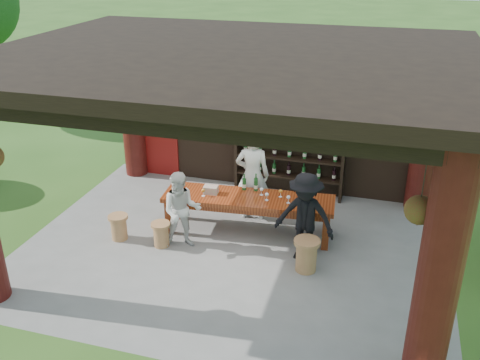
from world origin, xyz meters
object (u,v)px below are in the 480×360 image
(tasting_table, at_px, (248,203))
(host, at_px, (252,175))
(wine_shelf, at_px, (290,149))
(napkin_basket, at_px, (211,190))
(stool_far_left, at_px, (119,227))
(stool_near_left, at_px, (161,234))
(stool_near_right, at_px, (306,254))
(guest_man, at_px, (305,217))
(guest_woman, at_px, (182,211))

(tasting_table, xyz_separation_m, host, (-0.09, 0.63, 0.26))
(wine_shelf, height_order, napkin_basket, wine_shelf)
(tasting_table, bearing_deg, wine_shelf, 78.57)
(tasting_table, height_order, stool_far_left, tasting_table)
(stool_near_left, distance_m, host, 2.08)
(stool_near_right, distance_m, guest_man, 0.62)
(guest_woman, distance_m, napkin_basket, 0.79)
(stool_near_right, xyz_separation_m, host, (-1.34, 1.56, 0.59))
(tasting_table, relative_size, stool_near_right, 5.54)
(stool_near_right, height_order, guest_man, guest_man)
(wine_shelf, relative_size, stool_near_right, 4.04)
(guest_man, bearing_deg, host, 142.77)
(host, height_order, napkin_basket, host)
(wine_shelf, height_order, stool_far_left, wine_shelf)
(wine_shelf, bearing_deg, guest_woman, -117.43)
(stool_far_left, distance_m, host, 2.68)
(wine_shelf, height_order, tasting_table, wine_shelf)
(stool_near_right, bearing_deg, wine_shelf, 107.29)
(napkin_basket, bearing_deg, stool_far_left, -151.08)
(guest_woman, bearing_deg, tasting_table, 16.87)
(host, xyz_separation_m, napkin_basket, (-0.61, -0.68, -0.07))
(host, height_order, guest_woman, host)
(stool_far_left, bearing_deg, host, 35.46)
(stool_near_right, relative_size, guest_woman, 0.40)
(host, bearing_deg, guest_woman, 47.71)
(wine_shelf, xyz_separation_m, stool_near_left, (-1.75, -2.75, -0.78))
(stool_far_left, xyz_separation_m, guest_man, (3.35, 0.30, 0.54))
(wine_shelf, relative_size, stool_far_left, 4.84)
(napkin_basket, bearing_deg, stool_near_right, -24.27)
(guest_woman, bearing_deg, stool_far_left, 163.62)
(guest_woman, bearing_deg, stool_near_right, -24.94)
(tasting_table, distance_m, stool_far_left, 2.41)
(wine_shelf, bearing_deg, stool_near_left, -122.41)
(stool_near_right, xyz_separation_m, stool_far_left, (-3.46, 0.05, -0.05))
(wine_shelf, relative_size, napkin_basket, 8.92)
(wine_shelf, bearing_deg, napkin_basket, -119.52)
(host, bearing_deg, guest_man, 125.99)
(guest_man, height_order, napkin_basket, guest_man)
(napkin_basket, bearing_deg, wine_shelf, 60.48)
(stool_near_left, bearing_deg, stool_near_right, -1.02)
(wine_shelf, distance_m, stool_near_left, 3.36)
(stool_near_left, relative_size, host, 0.26)
(stool_near_left, relative_size, stool_near_right, 0.79)
(host, relative_size, guest_man, 1.12)
(stool_far_left, relative_size, guest_woman, 0.34)
(host, relative_size, guest_woman, 1.26)
(stool_near_right, height_order, host, host)
(stool_near_right, distance_m, host, 2.14)
(stool_far_left, xyz_separation_m, napkin_basket, (1.50, 0.83, 0.57))
(napkin_basket, bearing_deg, guest_man, -15.95)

